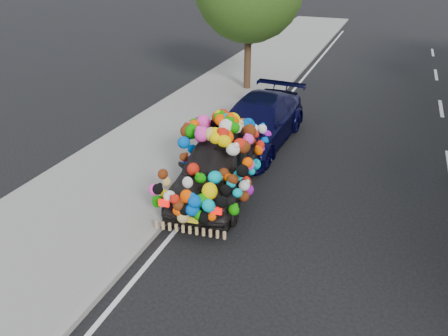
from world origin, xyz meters
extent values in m
plane|color=black|center=(0.00, 0.00, 0.00)|extent=(100.00, 100.00, 0.00)
cube|color=gray|center=(-4.30, 0.00, 0.06)|extent=(4.00, 60.00, 0.12)
cube|color=gray|center=(-2.35, 0.00, 0.07)|extent=(0.15, 60.00, 0.13)
cylinder|color=#332114|center=(-3.80, 9.50, 1.36)|extent=(0.28, 0.28, 2.73)
imported|color=black|center=(-1.80, 1.39, 0.68)|extent=(2.05, 4.16, 1.36)
cube|color=red|center=(-2.12, -0.68, 0.78)|extent=(0.23, 0.08, 0.14)
cube|color=red|center=(-1.03, -0.56, 0.78)|extent=(0.23, 0.08, 0.14)
cube|color=yellow|center=(-1.57, -0.63, 0.48)|extent=(0.34, 0.08, 0.12)
imported|color=black|center=(-1.79, 4.50, 0.69)|extent=(2.17, 4.84, 1.38)
camera|label=1|loc=(1.73, -7.18, 5.41)|focal=35.00mm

